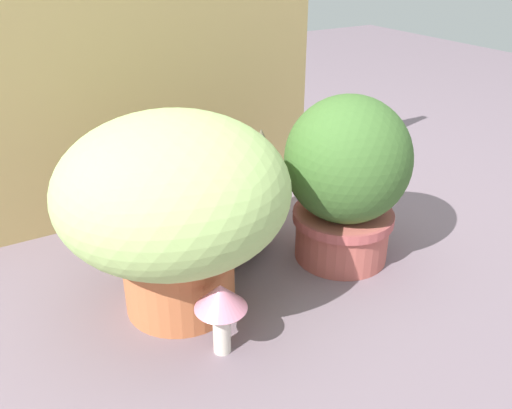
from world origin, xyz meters
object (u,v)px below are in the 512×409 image
at_px(leafy_planter, 346,177).
at_px(cat, 239,206).
at_px(grass_planter, 174,201).
at_px(mushroom_ornament_pink, 221,303).

distance_m(leafy_planter, cat, 0.29).
distance_m(grass_planter, cat, 0.32).
relative_size(leafy_planter, mushroom_ornament_pink, 2.66).
bearing_deg(leafy_planter, grass_planter, 176.97).
distance_m(grass_planter, leafy_planter, 0.44).
distance_m(leafy_planter, mushroom_ornament_pink, 0.48).
height_order(leafy_planter, mushroom_ornament_pink, leafy_planter).
relative_size(grass_planter, cat, 1.36).
height_order(grass_planter, leafy_planter, grass_planter).
height_order(leafy_planter, cat, leafy_planter).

